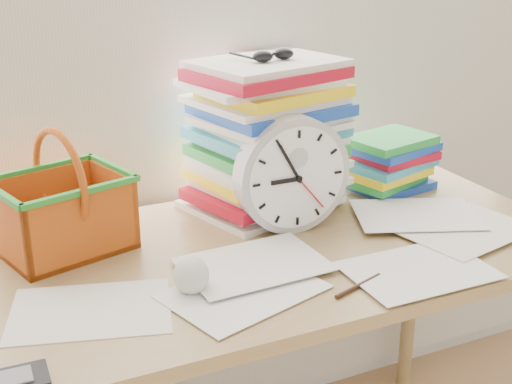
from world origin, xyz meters
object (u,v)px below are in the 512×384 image
desk (267,277)px  paper_stack (266,136)px  basket (61,192)px  book_stack (390,163)px  clock (292,174)px

desk → paper_stack: bearing=64.8°
paper_stack → basket: bearing=-174.8°
desk → book_stack: book_stack is taller
clock → book_stack: (0.36, 0.13, -0.06)m
paper_stack → book_stack: size_ratio=1.45×
clock → book_stack: clock is taller
paper_stack → book_stack: 0.37m
book_stack → clock: bearing=-160.7°
desk → paper_stack: paper_stack is taller
desk → clock: bearing=34.1°
clock → book_stack: bearing=19.3°
paper_stack → clock: size_ratio=1.35×
clock → basket: bearing=167.4°
paper_stack → book_stack: paper_stack is taller
basket → clock: bearing=-28.7°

